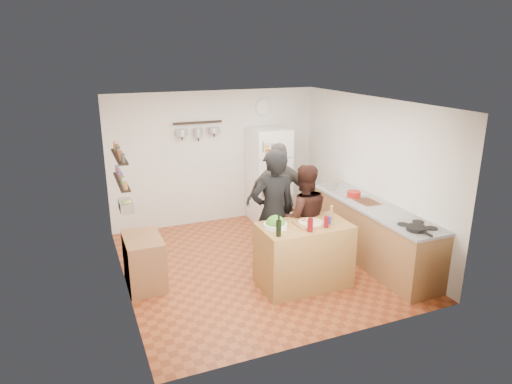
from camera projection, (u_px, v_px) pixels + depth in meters
name	position (u px, v px, depth m)	size (l,w,h in m)	color
room_shell	(249.00, 181.00, 7.11)	(4.20, 4.20, 4.20)	brown
prep_island	(304.00, 255.00, 6.39)	(1.25, 0.72, 0.91)	#A1763B
pizza_board	(311.00, 224.00, 6.26)	(0.42, 0.34, 0.02)	#915A34
pizza	(311.00, 222.00, 6.26)	(0.34, 0.34, 0.02)	beige
salad_bowl	(275.00, 226.00, 6.14)	(0.32, 0.32, 0.06)	white
wine_bottle	(279.00, 228.00, 5.85)	(0.07, 0.07, 0.21)	black
wine_glass_near	(310.00, 225.00, 6.00)	(0.07, 0.07, 0.18)	#59070D
wine_glass_far	(326.00, 222.00, 6.13)	(0.07, 0.07, 0.16)	#5F080F
pepper_mill	(331.00, 214.00, 6.44)	(0.05, 0.05, 0.16)	olive
salt_canister	(328.00, 221.00, 6.24)	(0.07, 0.07, 0.12)	navy
person_left	(273.00, 214.00, 6.57)	(0.69, 0.45, 1.90)	black
person_center	(303.00, 218.00, 6.75)	(0.79, 0.62, 1.63)	black
person_back	(280.00, 200.00, 7.27)	(1.07, 0.45, 1.83)	#32302D
counter_run	(372.00, 234.00, 7.14)	(0.63, 2.63, 0.90)	#9E7042
stove_top	(417.00, 227.00, 6.16)	(0.60, 0.62, 0.02)	white
skillet	(416.00, 228.00, 6.03)	(0.27, 0.27, 0.05)	black
sink	(344.00, 191.00, 7.75)	(0.50, 0.80, 0.03)	silver
cutting_board	(367.00, 202.00, 7.16)	(0.30, 0.40, 0.02)	brown
red_bowl	(354.00, 194.00, 7.39)	(0.22, 0.22, 0.09)	#9E1612
fridge	(269.00, 175.00, 8.76)	(0.70, 0.68, 1.80)	white
wall_clock	(262.00, 107.00, 8.68)	(0.30, 0.30, 0.03)	silver
spice_shelf_lower	(121.00, 182.00, 6.16)	(0.12, 1.00, 0.03)	black
spice_shelf_upper	(119.00, 156.00, 6.06)	(0.12, 1.00, 0.03)	black
produce_basket	(126.00, 206.00, 6.28)	(0.18, 0.35, 0.14)	silver
side_table	(144.00, 261.00, 6.40)	(0.50, 0.80, 0.73)	#A57245
pot_rack	(198.00, 123.00, 8.19)	(0.90, 0.04, 0.04)	black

